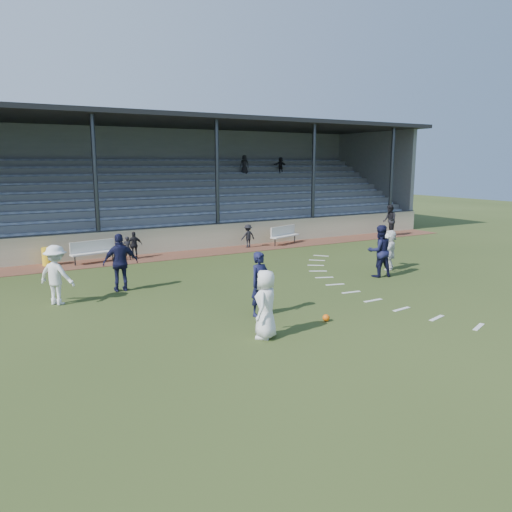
{
  "coord_description": "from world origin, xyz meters",
  "views": [
    {
      "loc": [
        -7.99,
        -11.38,
        4.31
      ],
      "look_at": [
        0.0,
        2.5,
        1.3
      ],
      "focal_mm": 35.0,
      "sensor_mm": 36.0,
      "label": 1
    }
  ],
  "objects": [
    {
      "name": "player_navy_wing",
      "position": [
        -3.73,
        5.2,
        0.98
      ],
      "size": [
        1.2,
        0.59,
        1.97
      ],
      "primitive_type": "imported",
      "rotation": [
        0.0,
        0.0,
        3.04
      ],
      "color": "#131435",
      "rests_on": "ground"
    },
    {
      "name": "bench_right",
      "position": [
        6.46,
        10.74,
        0.58
      ],
      "size": [
        2.02,
        1.08,
        0.95
      ],
      "rotation": [
        0.0,
        0.0,
        0.33
      ],
      "color": "beige",
      "rests_on": "cinder_track"
    },
    {
      "name": "trash_bin",
      "position": [
        -5.3,
        10.95,
        0.4
      ],
      "size": [
        0.48,
        0.48,
        0.76
      ],
      "primitive_type": "cylinder",
      "color": "yellow",
      "rests_on": "cinder_track"
    },
    {
      "name": "penalty_arc",
      "position": [
        4.12,
        0.0,
        0.01
      ],
      "size": [
        3.89,
        14.63,
        0.01
      ],
      "color": "silver",
      "rests_on": "ground"
    },
    {
      "name": "grandstand",
      "position": [
        0.01,
        16.26,
        2.2
      ],
      "size": [
        34.6,
        9.0,
        6.61
      ],
      "color": "slate",
      "rests_on": "ground"
    },
    {
      "name": "player_navy_mid",
      "position": [
        5.39,
        2.45,
        1.0
      ],
      "size": [
        1.11,
        0.95,
        1.99
      ],
      "primitive_type": "imported",
      "rotation": [
        0.0,
        0.0,
        2.91
      ],
      "color": "#131435",
      "rests_on": "ground"
    },
    {
      "name": "player_white_wing",
      "position": [
        -5.87,
        4.56,
        0.92
      ],
      "size": [
        1.31,
        1.35,
        1.85
      ],
      "primitive_type": "imported",
      "rotation": [
        0.0,
        0.0,
        2.3
      ],
      "color": "silver",
      "rests_on": "ground"
    },
    {
      "name": "retaining_wall",
      "position": [
        0.0,
        11.55,
        0.6
      ],
      "size": [
        34.0,
        0.18,
        1.2
      ],
      "primitive_type": "cube",
      "color": "#BEB692",
      "rests_on": "ground"
    },
    {
      "name": "player_navy_lead",
      "position": [
        -1.04,
        0.46,
        0.92
      ],
      "size": [
        0.77,
        0.6,
        1.85
      ],
      "primitive_type": "imported",
      "rotation": [
        0.0,
        0.0,
        0.27
      ],
      "color": "#131435",
      "rests_on": "ground"
    },
    {
      "name": "bench_left",
      "position": [
        -3.49,
        10.64,
        0.58
      ],
      "size": [
        2.04,
        0.84,
        0.95
      ],
      "rotation": [
        0.0,
        0.0,
        0.2
      ],
      "color": "beige",
      "rests_on": "cinder_track"
    },
    {
      "name": "cinder_track",
      "position": [
        0.0,
        10.5,
        0.01
      ],
      "size": [
        34.0,
        2.0,
        0.02
      ],
      "primitive_type": "cube",
      "color": "brown",
      "rests_on": "ground"
    },
    {
      "name": "football",
      "position": [
        0.26,
        -0.92,
        0.1
      ],
      "size": [
        0.2,
        0.2,
        0.2
      ],
      "primitive_type": "sphere",
      "color": "#D8580C",
      "rests_on": "ground"
    },
    {
      "name": "player_white_back",
      "position": [
        6.72,
        3.24,
        0.81
      ],
      "size": [
        1.45,
        1.35,
        1.62
      ],
      "primitive_type": "imported",
      "rotation": [
        0.0,
        0.0,
        3.85
      ],
      "color": "silver",
      "rests_on": "ground"
    },
    {
      "name": "sub_left_near",
      "position": [
        -2.03,
        10.49,
        0.55
      ],
      "size": [
        0.44,
        0.35,
        1.05
      ],
      "primitive_type": "imported",
      "rotation": [
        0.0,
        0.0,
        2.85
      ],
      "color": "black",
      "rests_on": "cinder_track"
    },
    {
      "name": "player_white_lead",
      "position": [
        -1.85,
        -1.2,
        0.86
      ],
      "size": [
        0.98,
        0.98,
        1.73
      ],
      "primitive_type": "imported",
      "rotation": [
        0.0,
        0.0,
        3.92
      ],
      "color": "silver",
      "rests_on": "ground"
    },
    {
      "name": "official",
      "position": [
        13.49,
        10.11,
        0.94
      ],
      "size": [
        1.05,
        1.12,
        1.84
      ],
      "primitive_type": "imported",
      "rotation": [
        0.0,
        0.0,
        4.2
      ],
      "color": "black",
      "rests_on": "cinder_track"
    },
    {
      "name": "sub_right",
      "position": [
        4.25,
        10.71,
        0.61
      ],
      "size": [
        0.79,
        0.48,
        1.18
      ],
      "primitive_type": "imported",
      "rotation": [
        0.0,
        0.0,
        3.2
      ],
      "color": "black",
      "rests_on": "cinder_track"
    },
    {
      "name": "ground",
      "position": [
        0.0,
        0.0,
        0.0
      ],
      "size": [
        90.0,
        90.0,
        0.0
      ],
      "primitive_type": "plane",
      "color": "#2D3C18",
      "rests_on": "ground"
    },
    {
      "name": "sub_left_far",
      "position": [
        -1.64,
        10.73,
        0.62
      ],
      "size": [
        0.73,
        0.35,
        1.21
      ],
      "primitive_type": "imported",
      "rotation": [
        0.0,
        0.0,
        3.07
      ],
      "color": "black",
      "rests_on": "cinder_track"
    }
  ]
}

